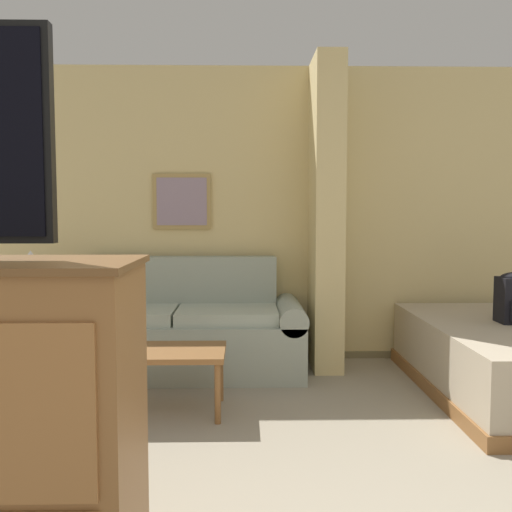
% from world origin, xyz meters
% --- Properties ---
extents(wall_back, '(6.68, 0.16, 2.60)m').
position_xyz_m(wall_back, '(-0.00, 3.99, 1.29)').
color(wall_back, '#DBC484').
rests_on(wall_back, ground_plane).
extents(wall_partition_pillar, '(0.24, 0.57, 2.60)m').
position_xyz_m(wall_partition_pillar, '(-0.01, 3.64, 1.30)').
color(wall_partition_pillar, '#DBC484').
rests_on(wall_partition_pillar, ground_plane).
extents(couch, '(2.08, 0.84, 0.94)m').
position_xyz_m(couch, '(-1.25, 3.51, 0.33)').
color(couch, '#99A393').
rests_on(couch, ground_plane).
extents(coffee_table, '(0.74, 0.51, 0.42)m').
position_xyz_m(coffee_table, '(-1.20, 2.55, 0.37)').
color(coffee_table, brown).
rests_on(coffee_table, ground_plane).
extents(side_table, '(0.43, 0.43, 0.59)m').
position_xyz_m(side_table, '(-2.43, 3.47, 0.48)').
color(side_table, brown).
rests_on(side_table, ground_plane).
extents(table_lamp, '(0.32, 0.32, 0.43)m').
position_xyz_m(table_lamp, '(-2.43, 3.47, 0.87)').
color(table_lamp, tan).
rests_on(table_lamp, side_table).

